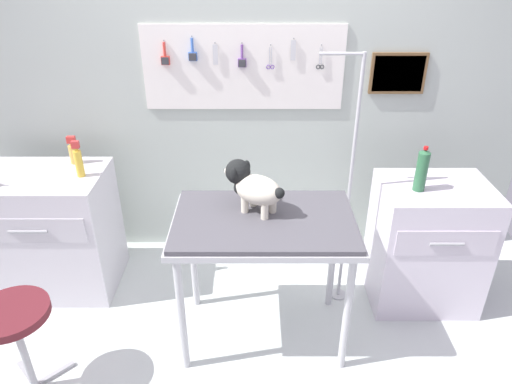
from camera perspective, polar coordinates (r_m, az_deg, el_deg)
name	(u,v)px	position (r m, az deg, el deg)	size (l,w,h in m)	color
ground	(248,367)	(2.90, -1.04, -20.84)	(4.40, 4.00, 0.04)	silver
rear_wall_panel	(250,106)	(3.33, -0.77, 10.62)	(4.00, 0.11, 2.30)	#AFB8B0
grooming_table	(264,231)	(2.58, 1.04, -4.86)	(1.02, 0.65, 0.85)	#B7B7BC
grooming_arm	(348,198)	(2.92, 11.23, -0.76)	(0.30, 0.11, 1.67)	#B7B7BC
dog	(253,186)	(2.53, -0.42, 0.75)	(0.37, 0.30, 0.28)	beige
counter_left	(53,231)	(3.46, -23.75, -4.47)	(0.80, 0.58, 0.87)	silver
cabinet_right	(427,244)	(3.26, 20.32, -6.05)	(0.68, 0.54, 0.86)	silver
stool	(15,324)	(2.72, -27.64, -14.22)	(0.38, 0.38, 0.57)	#9E9EA3
spray_bottle_short	(79,161)	(3.10, -21.01, 3.57)	(0.05, 0.05, 0.24)	gold
shampoo_bottle	(74,152)	(3.32, -21.56, 4.64)	(0.06, 0.06, 0.19)	gold
soda_bottle	(422,170)	(2.90, 19.83, 2.55)	(0.07, 0.07, 0.28)	#2D643F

